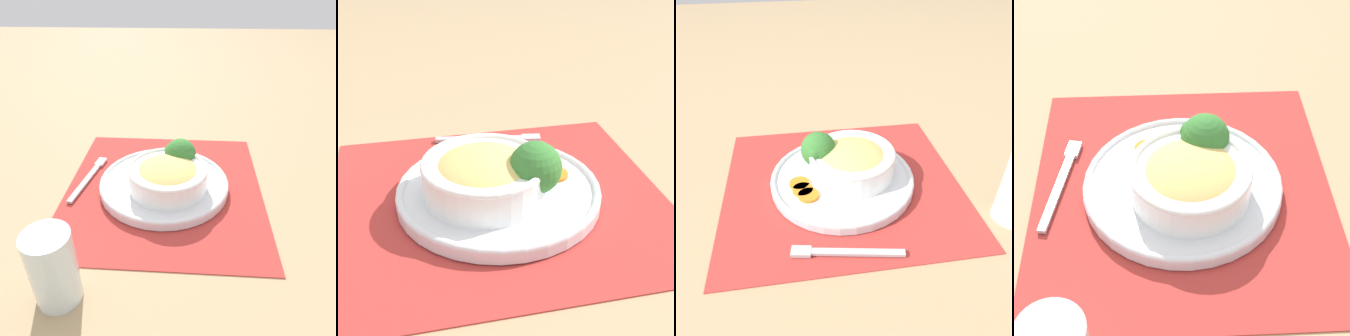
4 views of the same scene
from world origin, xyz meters
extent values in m
plane|color=tan|center=(0.00, 0.00, 0.00)|extent=(4.00, 4.00, 0.00)
cube|color=#B2332D|center=(0.00, 0.00, 0.00)|extent=(0.44, 0.48, 0.00)
cylinder|color=silver|center=(0.00, 0.00, 0.01)|extent=(0.29, 0.29, 0.02)
torus|color=silver|center=(0.00, 0.00, 0.02)|extent=(0.29, 0.29, 0.01)
cylinder|color=white|center=(0.01, -0.02, 0.04)|extent=(0.17, 0.17, 0.05)
torus|color=white|center=(0.01, -0.02, 0.07)|extent=(0.17, 0.17, 0.01)
ellipsoid|color=#EAC66B|center=(0.01, -0.02, 0.06)|extent=(0.14, 0.14, 0.05)
cylinder|color=#84AD5B|center=(0.04, 0.04, 0.03)|extent=(0.02, 0.02, 0.02)
sphere|color=#387A33|center=(0.04, 0.04, 0.07)|extent=(0.07, 0.07, 0.07)
sphere|color=#387A33|center=(0.02, 0.05, 0.07)|extent=(0.03, 0.03, 0.03)
sphere|color=#387A33|center=(0.05, 0.03, 0.07)|extent=(0.03, 0.03, 0.03)
cylinder|color=orange|center=(-0.01, 0.09, 0.02)|extent=(0.04, 0.04, 0.01)
cylinder|color=orange|center=(-0.03, 0.08, 0.02)|extent=(0.04, 0.04, 0.01)
cylinder|color=orange|center=(-0.05, 0.07, 0.02)|extent=(0.04, 0.04, 0.01)
cube|color=#B7B7BC|center=(-0.18, 0.02, 0.01)|extent=(0.05, 0.18, 0.01)
cube|color=#B7B7BC|center=(-0.16, 0.10, 0.01)|extent=(0.03, 0.04, 0.01)
camera|label=1|loc=(0.04, -0.60, 0.44)|focal=35.00mm
camera|label=2|loc=(0.54, -0.12, 0.37)|focal=50.00mm
camera|label=3|loc=(-0.51, 0.09, 0.43)|focal=35.00mm
camera|label=4|loc=(-0.04, -0.56, 0.60)|focal=60.00mm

